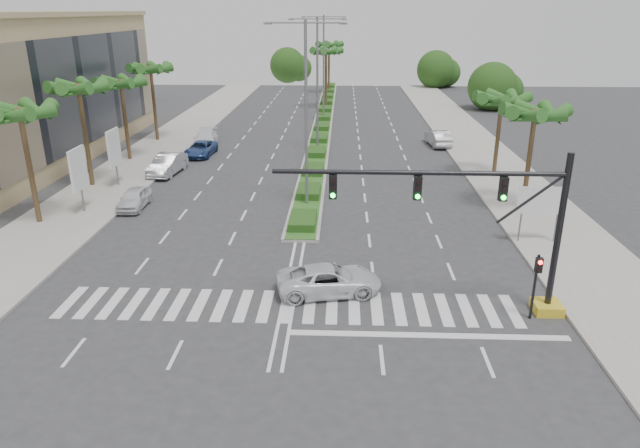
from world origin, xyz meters
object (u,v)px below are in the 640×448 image
object	(u,v)px
car_parked_d	(205,139)
car_parked_c	(201,149)
car_crossing	(329,280)
car_parked_b	(167,164)
car_right	(438,138)
car_parked_a	(134,198)

from	to	relation	value
car_parked_d	car_parked_c	bearing A→B (deg)	-88.81
car_parked_c	car_crossing	world-z (taller)	car_crossing
car_parked_b	car_parked_d	xyz separation A→B (m)	(0.81, 9.87, -0.07)
car_parked_b	car_parked_c	xyz separation A→B (m)	(1.23, 6.21, -0.16)
car_crossing	car_right	distance (m)	33.03
car_parked_d	car_parked_a	bearing A→B (deg)	-97.11
car_parked_a	car_parked_d	xyz separation A→B (m)	(0.59, 18.35, 0.08)
car_parked_b	car_right	xyz separation A→B (m)	(23.50, 11.25, -0.03)
car_parked_a	car_right	world-z (taller)	car_right
car_parked_b	car_crossing	distance (m)	24.43
car_right	car_parked_d	bearing A→B (deg)	-3.40
car_parked_c	car_crossing	size ratio (longest dim) A/B	0.95
car_crossing	car_right	size ratio (longest dim) A/B	1.04
car_parked_d	car_crossing	bearing A→B (deg)	-72.22
car_parked_c	car_parked_d	distance (m)	3.69
car_parked_a	car_parked_c	distance (m)	14.73
car_parked_a	car_parked_c	world-z (taller)	car_parked_a
car_parked_a	car_parked_c	xyz separation A→B (m)	(1.01, 14.69, -0.02)
car_parked_a	car_parked_c	size ratio (longest dim) A/B	0.84
car_parked_b	car_right	world-z (taller)	car_parked_b
car_parked_b	car_right	bearing A→B (deg)	31.66
car_parked_b	car_right	size ratio (longest dim) A/B	1.04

